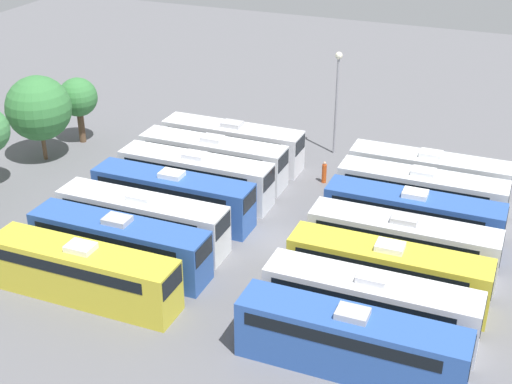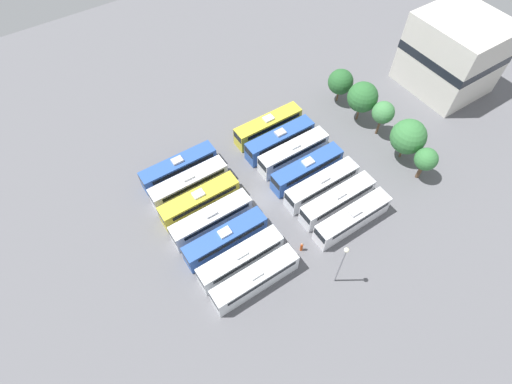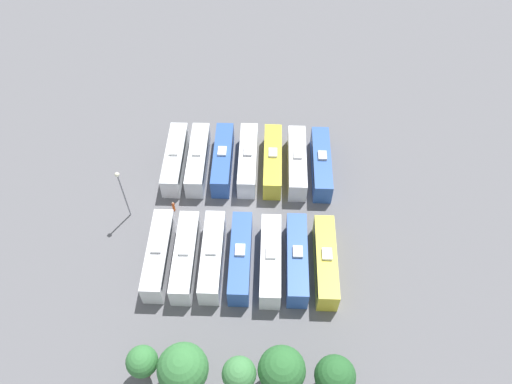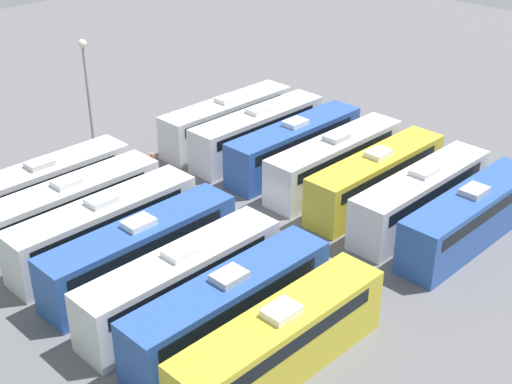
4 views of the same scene
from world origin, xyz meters
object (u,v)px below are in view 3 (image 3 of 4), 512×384
Objects in this scene: tree_1 at (282,370)px; bus_3 at (248,159)px; bus_7 at (326,261)px; tree_3 at (183,369)px; bus_8 at (297,259)px; bus_10 at (240,257)px; bus_4 at (223,159)px; tree_2 at (239,374)px; bus_13 at (159,255)px; bus_5 at (198,159)px; bus_9 at (271,260)px; bus_0 at (321,163)px; light_pole at (122,188)px; bus_6 at (175,159)px; tree_4 at (142,362)px; bus_12 at (185,256)px; bus_2 at (273,161)px; bus_11 at (212,256)px; bus_1 at (297,162)px; worker_person at (174,207)px; tree_0 at (335,376)px.

bus_3 is at bearing -81.21° from tree_1.
bus_7 is 21.41m from tree_3.
bus_8 is 6.97m from bus_10.
bus_8 is at bearing -129.09° from tree_3.
tree_2 reaches higher than bus_4.
bus_5 is at bearing -101.47° from bus_13.
bus_9 is at bearing -84.96° from tree_1.
bus_3 is 1.00× the size of bus_10.
bus_0 is 27.71m from light_pole.
bus_9 is at bearing 66.45° from bus_0.
tree_4 reaches higher than bus_6.
bus_0 is 17.64m from bus_5.
bus_4 is at bearing -101.94° from bus_12.
bus_3 is at bearing -178.78° from bus_6.
bus_7 is 1.60× the size of tree_1.
tree_2 is (9.76, 14.90, 2.81)m from bus_7.
bus_4 is (7.15, -0.06, 0.00)m from bus_2.
tree_3 is 4.43m from tree_4.
bus_10 is (-3.38, 16.10, 0.00)m from bus_4.
tree_3 is (1.52, 14.78, 2.71)m from bus_11.
tree_2 is at bearing 173.86° from tree_4.
bus_1 reaches higher than worker_person.
light_pole is at bearing -74.24° from tree_4.
bus_10 is at bearing -123.70° from tree_4.
bus_8 is at bearing 137.15° from bus_6.
tree_4 is at bearing 34.85° from bus_7.
bus_2 is 21.45m from light_pole.
bus_10 is (3.73, -0.26, 0.00)m from bus_9.
bus_3 is 1.00× the size of bus_6.
bus_4 is at bearing -127.71° from worker_person.
bus_12 and bus_13 have the same top height.
tree_0 is at bearing 123.85° from bus_6.
light_pole is at bearing 36.58° from bus_4.
bus_1 is at bearing -111.83° from tree_3.
bus_4 is 1.00× the size of bus_8.
tree_4 is at bearing 78.79° from bus_4.
bus_9 and bus_11 have the same top height.
tree_1 is (-15.21, 30.58, 3.02)m from bus_6.
tree_4 is at bearing 93.29° from bus_13.
bus_10 is at bearing 122.64° from bus_6.
bus_3 is 1.00× the size of bus_7.
bus_12 is at bearing -40.49° from tree_0.
tree_3 reaches higher than bus_11.
tree_1 is at bearing 129.11° from bus_12.
bus_10 is (3.77, 16.04, 0.00)m from bus_2.
tree_2 is at bearing 72.07° from bus_0.
bus_0 and bus_7 have the same top height.
tree_2 reaches higher than bus_1.
tree_3 is (8.78, 30.78, 2.71)m from bus_2.
bus_8 is 10.45m from bus_11.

